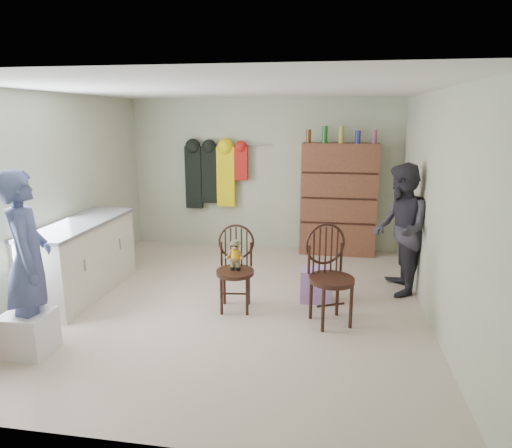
% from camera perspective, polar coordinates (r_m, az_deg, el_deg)
% --- Properties ---
extents(ground_plane, '(5.00, 5.00, 0.00)m').
position_cam_1_polar(ground_plane, '(5.64, -2.88, -9.81)').
color(ground_plane, beige).
rests_on(ground_plane, ground).
extents(room_walls, '(5.00, 5.00, 5.00)m').
position_cam_1_polar(room_walls, '(5.74, -1.94, 6.97)').
color(room_walls, '#B8BE9F').
rests_on(room_walls, ground).
extents(counter, '(0.64, 1.86, 0.94)m').
position_cam_1_polar(counter, '(6.17, -20.98, -3.97)').
color(counter, silver).
rests_on(counter, ground).
extents(plastic_tub, '(0.43, 0.41, 0.40)m').
position_cam_1_polar(plastic_tub, '(4.98, -26.55, -12.05)').
color(plastic_tub, white).
rests_on(plastic_tub, ground).
extents(chair_front, '(0.49, 0.49, 0.99)m').
position_cam_1_polar(chair_front, '(5.31, -2.58, -4.87)').
color(chair_front, black).
rests_on(chair_front, ground).
extents(chair_far, '(0.64, 0.64, 1.09)m').
position_cam_1_polar(chair_far, '(5.02, 9.15, -5.82)').
color(chair_far, black).
rests_on(chair_far, ground).
extents(striped_bag, '(0.40, 0.32, 0.40)m').
position_cam_1_polar(striped_bag, '(5.68, 7.51, -7.54)').
color(striped_bag, pink).
rests_on(striped_bag, ground).
extents(person_left, '(0.68, 0.76, 1.75)m').
position_cam_1_polar(person_left, '(4.82, -26.58, -4.25)').
color(person_left, '#475183').
rests_on(person_left, ground).
extents(person_right, '(0.66, 0.83, 1.66)m').
position_cam_1_polar(person_right, '(5.98, 17.59, -0.67)').
color(person_right, '#2D2B33').
rests_on(person_right, ground).
extents(dresser, '(1.20, 0.39, 2.06)m').
position_cam_1_polar(dresser, '(7.47, 10.25, 3.10)').
color(dresser, brown).
rests_on(dresser, ground).
extents(coat_rack, '(1.42, 0.12, 1.09)m').
position_cam_1_polar(coat_rack, '(7.75, -5.28, 6.17)').
color(coat_rack, '#99999E').
rests_on(coat_rack, ground).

